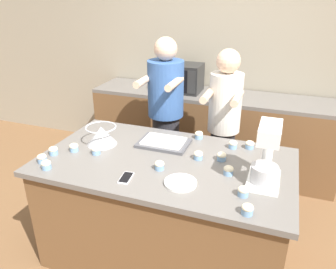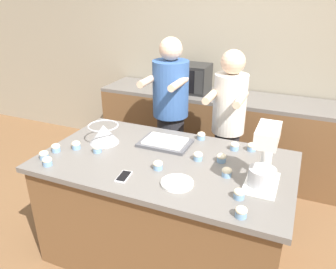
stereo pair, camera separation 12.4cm
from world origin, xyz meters
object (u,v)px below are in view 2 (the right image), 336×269
Objects in this scene: cupcake_7 at (44,155)px; baking_tray at (165,142)px; cupcake_0 at (158,165)px; cupcake_9 at (227,172)px; microwave_oven at (190,78)px; cupcake_8 at (201,136)px; person_right at (227,130)px; cupcake_6 at (198,156)px; cupcake_12 at (235,146)px; cupcake_11 at (56,148)px; cupcake_5 at (239,194)px; small_plate at (177,183)px; cell_phone at (124,176)px; cupcake_10 at (241,212)px; person_left at (170,119)px; cupcake_1 at (252,147)px; cupcake_4 at (97,148)px; cupcake_2 at (47,161)px; stand_mixer at (265,161)px; mixing_bowl at (104,133)px; cupcake_3 at (222,158)px; cupcake_13 at (76,145)px.

baking_tray is at bearing 38.58° from cupcake_7.
cupcake_0 is 0.47m from cupcake_9.
cupcake_8 is (0.51, -1.11, -0.18)m from microwave_oven.
person_right is 0.72m from cupcake_6.
cupcake_11 is at bearing -155.59° from cupcake_12.
cupcake_5 is 1.00× the size of cupcake_7.
cupcake_9 is at bearing 39.62° from small_plate.
cell_phone is 2.22× the size of cupcake_10.
microwave_oven is (-0.08, 0.75, 0.23)m from person_left.
cupcake_1 is 1.00× the size of cupcake_4.
cupcake_6 and cupcake_8 have the same top height.
cupcake_12 is (1.16, 0.77, 0.00)m from cupcake_2.
microwave_oven is at bearing 79.58° from cupcake_2.
person_left is 24.15× the size of cupcake_6.
cupcake_1 and cupcake_11 have the same top height.
cupcake_1 is at bearing 14.02° from baking_tray.
cupcake_8 and cupcake_11 have the same top height.
cupcake_8 is (0.24, 0.21, 0.01)m from baking_tray.
cell_phone is at bearing -163.06° from stand_mixer.
cupcake_1 is 1.00× the size of cupcake_7.
microwave_oven is at bearing 75.61° from cupcake_11.
cupcake_9 is (1.05, -0.13, -0.05)m from mixing_bowl.
person_left is 0.93m from cupcake_4.
microwave_oven reaches higher than baking_tray.
baking_tray is 0.55m from cupcake_12.
cupcake_4 is 0.77m from cupcake_6.
small_plate is 0.23m from cupcake_0.
mixing_bowl is 3.62× the size of cupcake_11.
cupcake_5 reaches higher than baking_tray.
cupcake_0 and cupcake_4 have the same top height.
cupcake_0 is 1.00× the size of cupcake_8.
cupcake_9 is (0.08, -0.18, 0.00)m from cupcake_3.
person_left is 1.40m from cupcake_5.
stand_mixer reaches higher than cupcake_9.
cupcake_3 is 1.00× the size of cupcake_5.
cupcake_1 and cupcake_2 have the same top height.
cupcake_6 is at bearing -23.99° from baking_tray.
cupcake_0 and cupcake_2 have the same top height.
cupcake_8 is 1.00× the size of cupcake_11.
cupcake_0 is at bearing -143.80° from cupcake_3.
cupcake_6 is at bearing -67.87° from microwave_oven.
cupcake_12 is (1.25, 0.70, 0.00)m from cupcake_7.
small_plate is (0.31, -0.51, -0.01)m from baking_tray.
cupcake_7 reaches higher than cell_phone.
microwave_oven is 1.83m from cupcake_11.
cupcake_11 is 1.00× the size of cupcake_12.
cupcake_3 is at bearing 118.01° from cupcake_5.
person_left is at bearing 65.59° from cupcake_13.
person_left is 24.15× the size of cupcake_7.
person_right reaches higher than cupcake_1.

